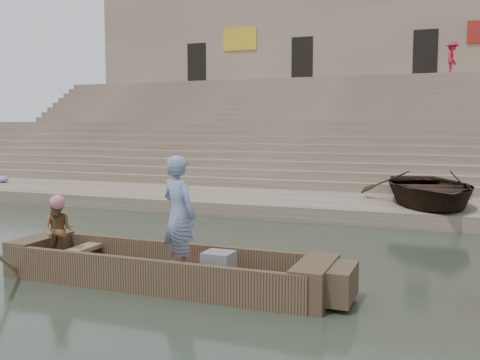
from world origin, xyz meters
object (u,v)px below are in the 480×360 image
Objects in this scene: rowing_man at (58,230)px; pedestrian at (452,58)px; beached_rowboat at (428,188)px; standing_man at (179,215)px; television at (218,264)px; main_rowboat at (164,277)px.

rowing_man is 0.66× the size of pedestrian.
rowing_man is 0.24× the size of beached_rowboat.
pedestrian is at bearing 59.26° from rowing_man.
standing_man is 1.00m from television.
pedestrian reaches higher than television.
beached_rowboat is at bearing 64.68° from main_rowboat.
main_rowboat is 2.12m from rowing_man.
main_rowboat is 1.12m from standing_man.
main_rowboat is at bearing -10.49° from rowing_man.
rowing_man is (-2.00, -0.16, 0.67)m from main_rowboat.
rowing_man is 3.00m from television.
beached_rowboat is (5.85, 8.29, 0.10)m from rowing_man.
rowing_man is (-2.33, -0.09, -0.40)m from standing_man.
main_rowboat is 1.03m from television.
standing_man is 4.18× the size of television.
pedestrian is (4.34, 22.47, 5.95)m from main_rowboat.
main_rowboat is 2.92× the size of pedestrian.
rowing_man is 10.15m from beached_rowboat.
pedestrian reaches higher than beached_rowboat.
standing_man is 1.71× the size of rowing_man.
standing_man reaches higher than main_rowboat.
television is 8.63m from beached_rowboat.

